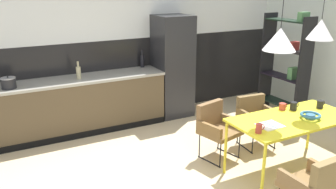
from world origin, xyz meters
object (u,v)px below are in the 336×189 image
object	(u,v)px
refrigerator_column	(173,66)
open_book	(270,125)
open_shelf_unit	(286,63)
pendant_lamp_over_table_near	(280,39)
fruit_bowl	(310,115)
bottle_vinegar_dark	(79,72)
armchair_far_side	(216,124)
mug_wide_latte	(320,104)
mug_dark_espresso	(294,106)
cooking_pot	(8,83)
bottle_spice_small	(142,60)
mug_tall_blue	(283,106)
mug_white_ceramic	(259,128)
armchair_by_stool	(255,114)
dining_table	(293,122)
armchair_head_of_table	(317,182)
pendant_lamp_over_table_far	(321,29)

from	to	relation	value
refrigerator_column	open_book	bearing A→B (deg)	-92.06
open_shelf_unit	pendant_lamp_over_table_near	size ratio (longest dim) A/B	1.64
fruit_bowl	bottle_vinegar_dark	xyz separation A→B (m)	(-2.21, 2.60, 0.22)
armchair_far_side	fruit_bowl	bearing A→B (deg)	116.82
mug_wide_latte	mug_dark_espresso	distance (m)	0.39
mug_wide_latte	cooking_pot	xyz separation A→B (m)	(-3.64, 2.33, 0.18)
open_book	mug_dark_espresso	bearing A→B (deg)	22.23
mug_dark_espresso	mug_wide_latte	bearing A→B (deg)	-16.46
bottle_spice_small	armchair_far_side	bearing A→B (deg)	-82.95
mug_tall_blue	bottle_spice_small	xyz separation A→B (m)	(-0.94, 2.47, 0.23)
mug_white_ceramic	bottle_vinegar_dark	world-z (taller)	bottle_vinegar_dark
armchair_far_side	open_book	size ratio (longest dim) A/B	2.79
armchair_by_stool	fruit_bowl	distance (m)	0.99
mug_wide_latte	open_shelf_unit	size ratio (longest dim) A/B	0.07
armchair_by_stool	bottle_vinegar_dark	world-z (taller)	bottle_vinegar_dark
armchair_by_stool	open_book	world-z (taller)	open_book
refrigerator_column	armchair_far_side	size ratio (longest dim) A/B	2.34
open_book	bottle_vinegar_dark	world-z (taller)	bottle_vinegar_dark
bottle_vinegar_dark	open_shelf_unit	distance (m)	3.54
fruit_bowl	cooking_pot	distance (m)	4.11
bottle_spice_small	refrigerator_column	bearing A→B (deg)	-24.07
dining_table	open_book	xyz separation A→B (m)	(-0.44, -0.06, 0.06)
bottle_spice_small	open_shelf_unit	world-z (taller)	open_shelf_unit
open_book	bottle_vinegar_dark	size ratio (longest dim) A/B	1.00
mug_tall_blue	pendant_lamp_over_table_near	bearing A→B (deg)	-149.48
mug_wide_latte	mug_tall_blue	xyz separation A→B (m)	(-0.49, 0.18, -0.01)
mug_wide_latte	bottle_spice_small	size ratio (longest dim) A/B	0.44
mug_tall_blue	mug_dark_espresso	bearing A→B (deg)	-31.30
armchair_head_of_table	open_shelf_unit	distance (m)	3.11
dining_table	open_book	world-z (taller)	open_book
refrigerator_column	mug_wide_latte	size ratio (longest dim) A/B	13.61
dining_table	mug_white_ceramic	xyz separation A→B (m)	(-0.68, -0.15, 0.10)
mug_dark_espresso	bottle_vinegar_dark	size ratio (longest dim) A/B	0.50
cooking_pot	armchair_far_side	bearing A→B (deg)	-33.82
armchair_by_stool	armchair_head_of_table	distance (m)	1.87
fruit_bowl	mug_wide_latte	world-z (taller)	mug_wide_latte
mug_dark_espresso	open_book	bearing A→B (deg)	-157.77
armchair_head_of_table	mug_wide_latte	size ratio (longest dim) A/B	5.98
fruit_bowl	open_shelf_unit	world-z (taller)	open_shelf_unit
open_book	mug_wide_latte	bearing A→B (deg)	8.77
mug_tall_blue	pendant_lamp_over_table_far	bearing A→B (deg)	-49.28
mug_white_ceramic	open_shelf_unit	size ratio (longest dim) A/B	0.06
dining_table	mug_wide_latte	world-z (taller)	mug_wide_latte
mug_tall_blue	bottle_spice_small	distance (m)	2.66
armchair_by_stool	fruit_bowl	xyz separation A→B (m)	(0.03, -0.95, 0.30)
armchair_by_stool	fruit_bowl	size ratio (longest dim) A/B	2.95
mug_dark_espresso	bottle_spice_small	xyz separation A→B (m)	(-1.06, 2.55, 0.22)
armchair_far_side	mug_tall_blue	size ratio (longest dim) A/B	5.95
refrigerator_column	bottle_vinegar_dark	xyz separation A→B (m)	(-1.69, -0.04, 0.10)
armchair_by_stool	armchair_head_of_table	world-z (taller)	armchair_head_of_table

